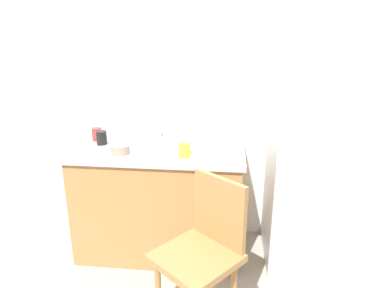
{
  "coord_description": "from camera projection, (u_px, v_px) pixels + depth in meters",
  "views": [
    {
      "loc": [
        0.07,
        -1.67,
        1.63
      ],
      "look_at": [
        -0.18,
        0.6,
        0.89
      ],
      "focal_mm": 32.0,
      "sensor_mm": 36.0,
      "label": 1
    }
  ],
  "objects": [
    {
      "name": "chair",
      "position": [
        204.0,
        249.0,
        1.89
      ],
      "size": [
        0.56,
        0.56,
        0.89
      ],
      "rotation": [
        0.0,
        0.0,
        -0.69
      ],
      "color": "#A87542",
      "rests_on": "ground_plane"
    },
    {
      "name": "countertop",
      "position": [
        159.0,
        150.0,
        2.5
      ],
      "size": [
        1.24,
        0.64,
        0.04
      ],
      "primitive_type": "cube",
      "color": "#B7B7BC",
      "rests_on": "cabinet_base"
    },
    {
      "name": "dish_tray",
      "position": [
        191.0,
        144.0,
        2.48
      ],
      "size": [
        0.28,
        0.2,
        0.05
      ],
      "primitive_type": "cube",
      "color": "white",
      "rests_on": "countertop"
    },
    {
      "name": "cabinet_base",
      "position": [
        160.0,
        202.0,
        2.63
      ],
      "size": [
        1.2,
        0.6,
        0.8
      ],
      "primitive_type": "cube",
      "color": "#A87542",
      "rests_on": "ground_plane"
    },
    {
      "name": "cup_yellow",
      "position": [
        185.0,
        150.0,
        2.29
      ],
      "size": [
        0.08,
        0.08,
        0.1
      ],
      "primitive_type": "cylinder",
      "color": "yellow",
      "rests_on": "countertop"
    },
    {
      "name": "cup_white",
      "position": [
        229.0,
        151.0,
        2.25
      ],
      "size": [
        0.08,
        0.08,
        0.1
      ],
      "primitive_type": "cylinder",
      "color": "white",
      "rests_on": "countertop"
    },
    {
      "name": "back_wall",
      "position": [
        221.0,
        77.0,
        2.63
      ],
      "size": [
        4.8,
        0.1,
        2.63
      ],
      "primitive_type": "cube",
      "color": "white",
      "rests_on": "ground_plane"
    },
    {
      "name": "terracotta_bowl",
      "position": [
        120.0,
        149.0,
        2.35
      ],
      "size": [
        0.13,
        0.13,
        0.06
      ],
      "primitive_type": "cylinder",
      "color": "gray",
      "rests_on": "countertop"
    },
    {
      "name": "faucet",
      "position": [
        159.0,
        122.0,
        2.69
      ],
      "size": [
        0.02,
        0.02,
        0.24
      ],
      "primitive_type": "cylinder",
      "color": "#B7B7BC",
      "rests_on": "countertop"
    },
    {
      "name": "cup_black",
      "position": [
        102.0,
        138.0,
        2.54
      ],
      "size": [
        0.08,
        0.08,
        0.1
      ],
      "primitive_type": "cylinder",
      "color": "black",
      "rests_on": "countertop"
    },
    {
      "name": "cup_red",
      "position": [
        97.0,
        134.0,
        2.63
      ],
      "size": [
        0.07,
        0.07,
        0.1
      ],
      "primitive_type": "cylinder",
      "color": "red",
      "rests_on": "countertop"
    },
    {
      "name": "refrigerator",
      "position": [
        316.0,
        164.0,
        2.4
      ],
      "size": [
        0.63,
        0.6,
        1.51
      ],
      "primitive_type": "cube",
      "color": "silver",
      "rests_on": "ground_plane"
    }
  ]
}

